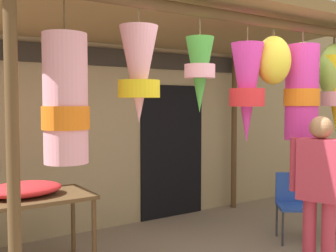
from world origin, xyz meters
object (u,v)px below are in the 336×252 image
at_px(display_table, 18,206).
at_px(vendor_in_orange, 320,185).
at_px(folding_chair, 293,200).
at_px(flower_heap_on_table, 26,189).

height_order(display_table, vendor_in_orange, vendor_in_orange).
height_order(folding_chair, vendor_in_orange, vendor_in_orange).
xyz_separation_m(display_table, vendor_in_orange, (2.41, -1.74, 0.24)).
distance_m(display_table, flower_heap_on_table, 0.18).
xyz_separation_m(flower_heap_on_table, vendor_in_orange, (2.33, -1.75, 0.08)).
bearing_deg(flower_heap_on_table, vendor_in_orange, -37.00).
xyz_separation_m(flower_heap_on_table, folding_chair, (3.08, -0.83, -0.36)).
xyz_separation_m(folding_chair, vendor_in_orange, (-0.75, -0.92, 0.44)).
bearing_deg(flower_heap_on_table, folding_chair, -15.09).
relative_size(flower_heap_on_table, folding_chair, 0.90).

